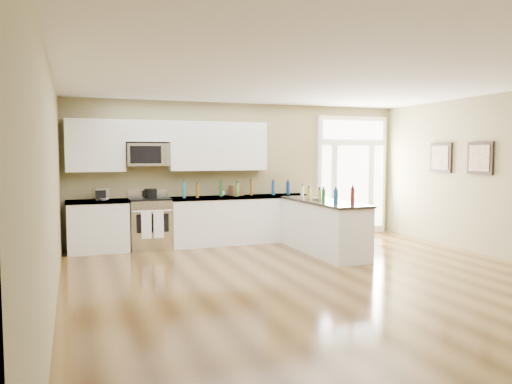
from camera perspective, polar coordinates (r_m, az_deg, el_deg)
ground at (r=6.80m, az=9.60°, el=-10.80°), size 8.00×8.00×0.00m
room_shell at (r=6.56m, az=9.79°, el=3.76°), size 8.00×8.00×8.00m
back_cabinet_left at (r=9.48m, az=-17.59°, el=-3.93°), size 1.10×0.66×0.94m
back_cabinet_right at (r=9.97m, az=-1.79°, el=-3.33°), size 2.85×0.66×0.94m
peninsula_cabinet at (r=9.07m, az=7.66°, el=-4.15°), size 0.69×2.32×0.94m
upper_cabinet_left at (r=9.53m, az=-17.90°, el=5.08°), size 1.04×0.33×0.95m
upper_cabinet_right at (r=9.90m, az=-4.36°, el=5.24°), size 1.94×0.33×0.95m
upper_cabinet_short at (r=9.62m, az=-12.36°, el=6.81°), size 0.82×0.33×0.40m
microwave at (r=9.57m, az=-12.29°, el=4.19°), size 0.78×0.41×0.42m
entry_door at (r=11.27m, az=10.93°, el=1.90°), size 1.70×0.10×2.60m
wall_art_near at (r=10.38m, az=20.36°, el=3.70°), size 0.05×0.58×0.58m
wall_art_far at (r=9.64m, az=24.23°, el=3.55°), size 0.05×0.58×0.58m
kitchen_range at (r=9.55m, az=-12.00°, el=-3.50°), size 0.76×0.68×1.08m
stockpot at (r=9.60m, az=-11.96°, el=-0.09°), size 0.31×0.31×0.18m
toaster_oven at (r=9.44m, az=-17.36°, el=-0.24°), size 0.30×0.27×0.21m
cardboard_box at (r=10.02m, az=-2.26°, el=0.18°), size 0.28×0.23×0.20m
bowl_left at (r=9.36m, az=-16.99°, el=-0.80°), size 0.21×0.21×0.04m
bowl_peninsula at (r=9.13m, az=6.86°, el=-0.74°), size 0.19×0.19×0.05m
cup_counter at (r=9.91m, az=-3.94°, el=-0.18°), size 0.13×0.13×0.10m
counter_bottles at (r=9.46m, az=2.00°, el=0.10°), size 2.38×2.41×0.31m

